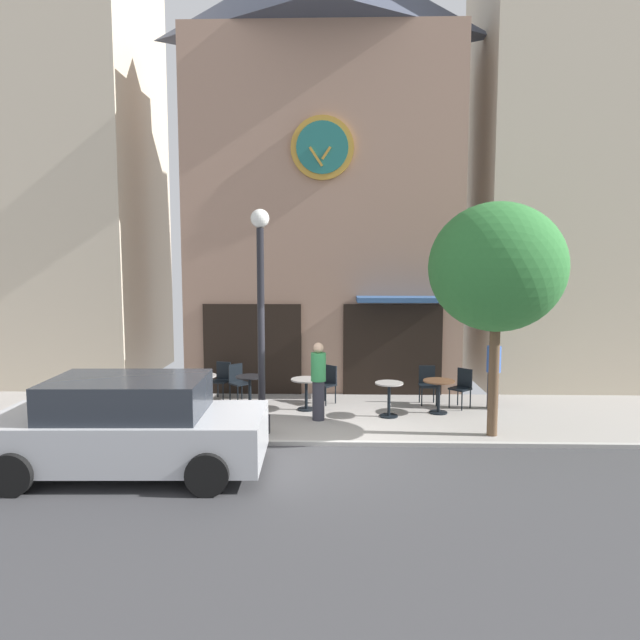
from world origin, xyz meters
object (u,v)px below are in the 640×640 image
cafe_table_rightmost (389,394)px  cafe_chair_corner (462,385)px  cafe_chair_under_awning (238,380)px  cafe_chair_near_lamp (328,381)px  cafe_chair_facing_street (222,377)px  cafe_table_center_right (199,383)px  cafe_table_leftmost (250,387)px  cafe_chair_near_tree (177,391)px  pedestrian_blue (493,372)px  street_lamp (261,321)px  street_tree (497,268)px  pedestrian_green (318,380)px  cafe_table_near_curb (306,388)px  cafe_chair_left_end (427,382)px  cafe_table_center (439,390)px  parked_car_silver (129,427)px

cafe_table_rightmost → cafe_chair_corner: 1.96m
cafe_chair_under_awning → cafe_chair_near_lamp: 2.18m
cafe_chair_facing_street → cafe_table_center_right: bearing=-116.7°
cafe_table_leftmost → cafe_chair_corner: size_ratio=0.85×
cafe_chair_near_tree → pedestrian_blue: 7.15m
street_lamp → cafe_chair_corner: size_ratio=4.86×
cafe_chair_facing_street → cafe_chair_near_tree: size_ratio=1.00×
cafe_chair_facing_street → street_lamp: bearing=-64.2°
street_tree → pedestrian_green: street_tree is taller
street_lamp → cafe_table_leftmost: 2.57m
cafe_table_near_curb → cafe_chair_under_awning: 1.86m
cafe_chair_facing_street → cafe_chair_left_end: 5.00m
cafe_chair_under_awning → cafe_chair_left_end: same height
street_lamp → cafe_chair_near_lamp: (1.26, 2.44, -1.69)m
cafe_table_near_curb → cafe_chair_facing_street: 2.36m
street_lamp → cafe_table_near_curb: size_ratio=6.11×
cafe_table_center → cafe_chair_facing_street: bearing=166.6°
pedestrian_blue → cafe_table_center_right: bearing=179.9°
cafe_table_leftmost → cafe_table_near_curb: 1.30m
cafe_chair_under_awning → pedestrian_green: 2.57m
cafe_table_center_right → cafe_chair_corner: bearing=0.6°
street_tree → cafe_chair_near_tree: 7.22m
cafe_chair_under_awning → cafe_chair_left_end: 4.55m
street_tree → parked_car_silver: size_ratio=1.04×
pedestrian_blue → pedestrian_green: size_ratio=1.00×
cafe_table_center_right → cafe_table_rightmost: (4.34, -0.79, -0.05)m
cafe_chair_facing_street → cafe_chair_near_tree: same height
cafe_table_center_right → cafe_chair_corner: cafe_chair_corner is taller
cafe_table_rightmost → pedestrian_blue: size_ratio=0.45×
street_lamp → cafe_chair_left_end: street_lamp is taller
cafe_chair_near_lamp → pedestrian_blue: (3.81, -0.40, 0.33)m
pedestrian_green → cafe_chair_corner: bearing=19.2°
parked_car_silver → cafe_table_near_curb: bearing=56.5°
cafe_table_near_curb → cafe_table_rightmost: size_ratio=0.95×
street_tree → pedestrian_green: bearing=164.1°
street_lamp → cafe_chair_corner: street_lamp is taller
cafe_chair_facing_street → parked_car_silver: 5.01m
cafe_table_leftmost → cafe_chair_under_awning: (-0.40, 0.70, 0.02)m
cafe_table_center → cafe_chair_corner: size_ratio=0.83×
cafe_chair_corner → pedestrian_green: bearing=-160.8°
cafe_table_center → cafe_chair_facing_street: size_ratio=0.83×
cafe_chair_left_end → cafe_chair_near_tree: same height
cafe_table_rightmost → cafe_chair_facing_street: (-3.97, 1.53, 0.03)m
cafe_chair_left_end → pedestrian_green: pedestrian_green is taller
street_tree → cafe_table_leftmost: size_ratio=5.91×
cafe_table_leftmost → pedestrian_green: bearing=-28.9°
cafe_table_rightmost → cafe_chair_under_awning: cafe_chair_under_awning is taller
cafe_table_leftmost → cafe_table_center: size_ratio=1.02×
cafe_chair_near_tree → cafe_chair_near_lamp: same height
cafe_table_near_curb → cafe_chair_under_awning: (-1.70, 0.75, 0.03)m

